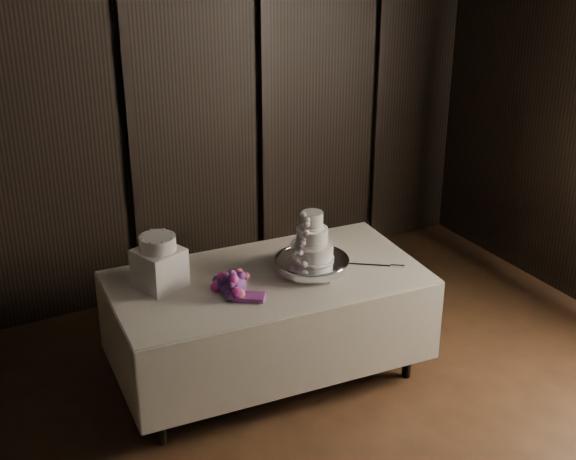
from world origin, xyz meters
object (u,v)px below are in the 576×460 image
at_px(wedding_cake, 310,242).
at_px(box_pedestal, 159,268).
at_px(small_cake, 158,243).
at_px(display_table, 268,323).
at_px(bouquet, 233,283).
at_px(cake_stand, 312,265).

relative_size(wedding_cake, box_pedestal, 1.25).
bearing_deg(small_cake, box_pedestal, 0.00).
xyz_separation_m(display_table, box_pedestal, (-0.64, 0.20, 0.47)).
height_order(wedding_cake, small_cake, wedding_cake).
xyz_separation_m(wedding_cake, bouquet, (-0.54, -0.00, -0.15)).
height_order(display_table, wedding_cake, wedding_cake).
xyz_separation_m(display_table, cake_stand, (0.28, -0.08, 0.39)).
bearing_deg(small_cake, wedding_cake, -18.06).
bearing_deg(box_pedestal, display_table, -17.32).
bearing_deg(wedding_cake, display_table, 141.33).
bearing_deg(cake_stand, box_pedestal, 163.14).
height_order(cake_stand, bouquet, bouquet).
relative_size(cake_stand, box_pedestal, 1.86).
distance_m(bouquet, box_pedestal, 0.47).
distance_m(wedding_cake, box_pedestal, 0.95).
xyz_separation_m(cake_stand, small_cake, (-0.92, 0.28, 0.25)).
bearing_deg(wedding_cake, cake_stand, 10.97).
bearing_deg(wedding_cake, bouquet, 161.76).
distance_m(display_table, bouquet, 0.51).
xyz_separation_m(bouquet, small_cake, (-0.36, 0.30, 0.23)).
bearing_deg(display_table, wedding_cake, -15.14).
relative_size(wedding_cake, small_cake, 1.45).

